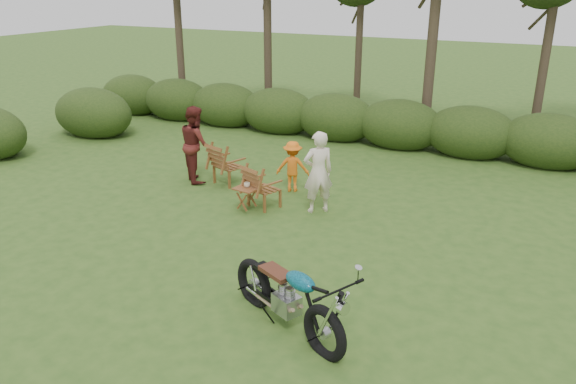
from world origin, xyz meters
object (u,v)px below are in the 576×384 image
at_px(cup, 247,185).
at_px(adult_b, 198,180).
at_px(adult_a, 317,211).
at_px(child, 293,191).
at_px(side_table, 247,199).
at_px(lawn_chair_right, 265,206).
at_px(lawn_chair_left, 230,183).
at_px(motorcycle, 287,326).

bearing_deg(cup, adult_b, 151.76).
relative_size(adult_a, child, 1.48).
relative_size(side_table, adult_a, 0.30).
xyz_separation_m(cup, adult_a, (1.37, 0.60, -0.57)).
relative_size(lawn_chair_right, cup, 7.43).
xyz_separation_m(lawn_chair_right, cup, (-0.23, -0.33, 0.57)).
height_order(lawn_chair_right, lawn_chair_left, lawn_chair_left).
xyz_separation_m(motorcycle, lawn_chair_right, (-2.44, 3.79, 0.00)).
height_order(lawn_chair_right, cup, cup).
relative_size(motorcycle, child, 1.90).
xyz_separation_m(lawn_chair_left, cup, (1.24, -1.24, 0.57)).
distance_m(motorcycle, cup, 4.41).
bearing_deg(cup, lawn_chair_right, 54.63).
bearing_deg(lawn_chair_right, cup, 75.00).
distance_m(lawn_chair_left, child, 1.60).
height_order(lawn_chair_right, child, child).
height_order(lawn_chair_left, adult_b, adult_b).
bearing_deg(lawn_chair_right, motorcycle, 143.10).
bearing_deg(lawn_chair_left, cup, 152.31).
xyz_separation_m(lawn_chair_left, side_table, (1.24, -1.29, 0.26)).
height_order(lawn_chair_left, side_table, side_table).
height_order(lawn_chair_right, adult_a, adult_a).
relative_size(cup, child, 0.11).
bearing_deg(child, adult_b, -9.46).
relative_size(lawn_chair_right, side_table, 1.87).
xyz_separation_m(adult_b, child, (2.41, 0.37, 0.00)).
height_order(lawn_chair_left, cup, cup).
distance_m(side_table, adult_a, 1.53).
relative_size(adult_b, child, 1.55).
bearing_deg(side_table, cup, 98.87).
xyz_separation_m(motorcycle, cup, (-2.67, 3.47, 0.57)).
bearing_deg(adult_a, motorcycle, 65.67).
relative_size(lawn_chair_right, child, 0.82).
height_order(adult_a, child, adult_a).
height_order(motorcycle, lawn_chair_right, motorcycle).
height_order(lawn_chair_left, child, child).
distance_m(cup, adult_b, 2.40).
bearing_deg(side_table, motorcycle, -52.10).
bearing_deg(cup, adult_a, 23.84).
distance_m(lawn_chair_right, lawn_chair_left, 1.73).
height_order(side_table, adult_a, adult_a).
xyz_separation_m(cup, adult_b, (-2.06, 1.10, -0.57)).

